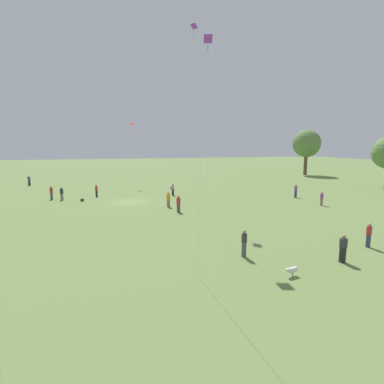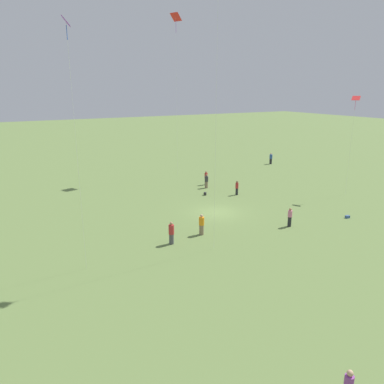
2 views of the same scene
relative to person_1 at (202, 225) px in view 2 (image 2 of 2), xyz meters
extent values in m
plane|color=olive|center=(-4.18, -4.12, -0.85)|extent=(240.00, 240.00, 0.00)
cylinder|color=#847056|center=(0.00, 0.00, -0.43)|extent=(0.52, 0.52, 0.84)
cylinder|color=orange|center=(0.00, 0.00, 0.31)|extent=(0.62, 0.62, 0.66)
sphere|color=tan|center=(0.00, 0.00, 0.76)|extent=(0.24, 0.24, 0.24)
cylinder|color=#232328|center=(-9.49, -8.20, -0.47)|extent=(0.30, 0.30, 0.76)
cylinder|color=#B72D2D|center=(-9.49, -8.20, 0.22)|extent=(0.35, 0.35, 0.62)
sphere|color=brown|center=(-9.49, -8.20, 0.65)|extent=(0.24, 0.24, 0.24)
cylinder|color=#232328|center=(-7.58, 2.12, -0.42)|extent=(0.36, 0.36, 0.88)
cylinder|color=pink|center=(-7.58, 2.12, 0.30)|extent=(0.42, 0.42, 0.55)
sphere|color=#A87A56|center=(-7.58, 2.12, 0.70)|extent=(0.24, 0.24, 0.24)
cylinder|color=#847056|center=(-8.10, -12.44, -0.46)|extent=(0.50, 0.50, 0.79)
cylinder|color=#333338|center=(-8.10, -12.44, 0.25)|extent=(0.59, 0.59, 0.63)
sphere|color=brown|center=(-8.10, -12.44, 0.68)|extent=(0.24, 0.24, 0.24)
cylinder|color=purple|center=(4.08, 17.41, 0.23)|extent=(0.49, 0.49, 0.66)
sphere|color=tan|center=(4.08, 17.41, 0.68)|extent=(0.24, 0.24, 0.24)
cylinder|color=#4C4C51|center=(-8.87, -13.79, -0.45)|extent=(0.44, 0.44, 0.80)
cylinder|color=#B72D2D|center=(-8.87, -13.79, 0.29)|extent=(0.52, 0.52, 0.68)
sphere|color=#A87A56|center=(-8.87, -13.79, 0.75)|extent=(0.24, 0.24, 0.24)
cylinder|color=#4C4C51|center=(2.98, 0.49, -0.45)|extent=(0.51, 0.51, 0.81)
cylinder|color=#B72D2D|center=(2.98, 0.49, 0.32)|extent=(0.60, 0.60, 0.74)
sphere|color=#A87A56|center=(2.98, 0.49, 0.81)|extent=(0.24, 0.24, 0.24)
cylinder|color=#232328|center=(-24.62, -19.98, -0.43)|extent=(0.42, 0.42, 0.84)
cylinder|color=#2D5193|center=(-24.62, -19.98, 0.32)|extent=(0.49, 0.49, 0.67)
sphere|color=beige|center=(-24.62, -19.98, 0.77)|extent=(0.24, 0.24, 0.24)
cube|color=red|center=(-20.18, -2.28, 9.69)|extent=(1.01, 1.05, 0.44)
cylinder|color=#E54C99|center=(-20.18, -2.28, 8.95)|extent=(0.04, 0.04, 0.98)
cylinder|color=silver|center=(-20.18, -2.28, 4.42)|extent=(0.01, 0.01, 10.54)
cylinder|color=silver|center=(0.63, 2.85, 8.84)|extent=(0.01, 0.01, 19.39)
cube|color=red|center=(-8.22, -20.24, 19.16)|extent=(1.33, 1.50, 0.88)
cylinder|color=purple|center=(-8.22, -20.24, 18.05)|extent=(0.04, 0.04, 1.49)
cylinder|color=silver|center=(-8.22, -20.24, 9.15)|extent=(0.01, 0.01, 20.02)
cube|color=purple|center=(9.72, 1.39, 14.29)|extent=(0.59, 0.76, 0.54)
cylinder|color=blue|center=(9.72, 1.39, 13.71)|extent=(0.04, 0.04, 0.76)
cylinder|color=silver|center=(9.72, 1.39, 6.72)|extent=(0.01, 0.01, 15.14)
cube|color=#33518C|center=(-13.80, 3.14, -0.74)|extent=(0.40, 0.31, 0.23)
cube|color=#262628|center=(-6.33, -9.84, -0.70)|extent=(0.41, 0.41, 0.32)
camera|label=1|loc=(33.14, -6.41, 6.18)|focal=28.00mm
camera|label=2|loc=(14.68, 24.47, 10.71)|focal=35.00mm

